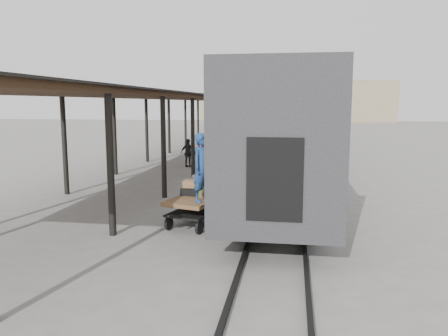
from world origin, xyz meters
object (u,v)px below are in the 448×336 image
baggage_cart (199,203)px  porter (203,168)px  pedestrian (188,153)px  luggage_tug (210,147)px

baggage_cart → porter: size_ratio=1.35×
pedestrian → porter: bearing=116.9°
baggage_cart → luggage_tug: size_ratio=1.50×
luggage_tug → pedestrian: (-0.17, -5.77, 0.18)m
baggage_cart → pedestrian: pedestrian is taller
baggage_cart → luggage_tug: bearing=114.9°
baggage_cart → porter: (0.25, -0.65, 1.19)m
baggage_cart → porter: 1.38m
luggage_tug → pedestrian: 5.77m
baggage_cart → luggage_tug: 17.65m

